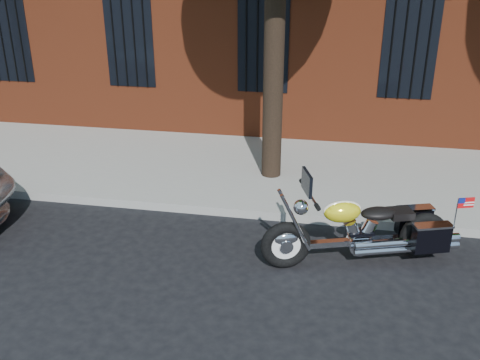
# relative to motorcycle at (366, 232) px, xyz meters

# --- Properties ---
(ground) EXTENTS (120.00, 120.00, 0.00)m
(ground) POSITION_rel_motorcycle_xyz_m (-2.16, -0.29, -0.48)
(ground) COLOR black
(ground) RESTS_ON ground
(curb) EXTENTS (40.00, 0.16, 0.15)m
(curb) POSITION_rel_motorcycle_xyz_m (-2.16, 1.09, -0.40)
(curb) COLOR gray
(curb) RESTS_ON ground
(sidewalk) EXTENTS (40.00, 3.60, 0.15)m
(sidewalk) POSITION_rel_motorcycle_xyz_m (-2.16, 2.97, -0.40)
(sidewalk) COLOR gray
(sidewalk) RESTS_ON ground
(motorcycle) EXTENTS (2.78, 1.33, 1.41)m
(motorcycle) POSITION_rel_motorcycle_xyz_m (0.00, 0.00, 0.00)
(motorcycle) COLOR black
(motorcycle) RESTS_ON ground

